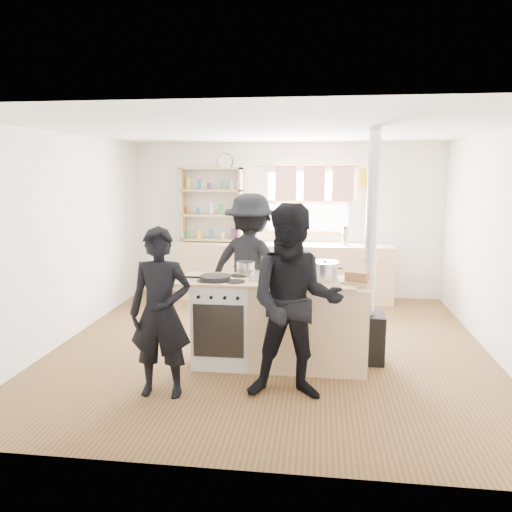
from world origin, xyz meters
name	(u,v)px	position (x,y,z in m)	size (l,w,h in m)	color
ground	(271,346)	(0.00, 0.00, -0.01)	(5.00, 5.00, 0.01)	brown
back_counter	(284,272)	(0.00, 2.22, 0.45)	(3.40, 0.55, 0.90)	#DAB383
shelving_unit	(212,204)	(-1.20, 2.34, 1.51)	(1.00, 0.28, 1.20)	tan
thermos	(345,237)	(0.95, 2.22, 1.03)	(0.10, 0.10, 0.27)	silver
cooking_island	(279,323)	(0.14, -0.55, 0.47)	(1.97, 0.64, 0.93)	silver
skillet_greens	(215,278)	(-0.52, -0.65, 0.96)	(0.33, 0.33, 0.05)	black
roast_tray	(267,275)	(0.01, -0.51, 0.97)	(0.35, 0.29, 0.06)	silver
stockpot_stove	(246,268)	(-0.24, -0.35, 1.01)	(0.21, 0.21, 0.17)	#BCBCBF
stockpot_counter	(325,271)	(0.61, -0.50, 1.03)	(0.29, 0.29, 0.22)	silver
bread_board	(357,278)	(0.93, -0.61, 0.98)	(0.33, 0.29, 0.12)	tan
flue_heater	(368,304)	(1.09, -0.34, 0.64)	(0.35, 0.35, 2.50)	black
person_near_left	(161,313)	(-0.87, -1.39, 0.78)	(0.57, 0.38, 1.57)	black
person_near_right	(295,303)	(0.34, -1.30, 0.89)	(0.87, 0.67, 1.78)	black
person_far	(251,266)	(-0.28, 0.35, 0.89)	(1.15, 0.66, 1.79)	black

